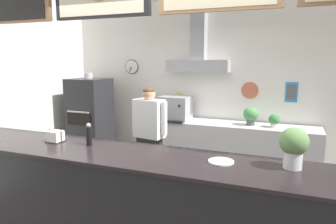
{
  "coord_description": "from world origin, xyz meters",
  "views": [
    {
      "loc": [
        1.26,
        -2.87,
        1.93
      ],
      "look_at": [
        -0.17,
        0.69,
        1.29
      ],
      "focal_mm": 33.22,
      "sensor_mm": 36.0,
      "label": 1
    }
  ],
  "objects_px": {
    "pepper_grinder": "(89,134)",
    "basil_vase": "(294,146)",
    "shop_worker": "(149,140)",
    "potted_oregano": "(274,120)",
    "espresso_machine": "(175,108)",
    "condiment_plate": "(221,161)",
    "napkin_holder": "(56,137)",
    "pizza_oven": "(91,123)",
    "potted_sage": "(251,115)"
  },
  "relations": [
    {
      "from": "espresso_machine",
      "to": "condiment_plate",
      "type": "distance_m",
      "value": 2.64
    },
    {
      "from": "shop_worker",
      "to": "espresso_machine",
      "type": "relative_size",
      "value": 3.05
    },
    {
      "from": "potted_oregano",
      "to": "potted_sage",
      "type": "bearing_deg",
      "value": 174.61
    },
    {
      "from": "pepper_grinder",
      "to": "napkin_holder",
      "type": "distance_m",
      "value": 0.42
    },
    {
      "from": "espresso_machine",
      "to": "potted_sage",
      "type": "distance_m",
      "value": 1.24
    },
    {
      "from": "pizza_oven",
      "to": "potted_sage",
      "type": "distance_m",
      "value": 2.81
    },
    {
      "from": "potted_oregano",
      "to": "napkin_holder",
      "type": "xyz_separation_m",
      "value": [
        -2.08,
        -2.3,
        0.09
      ]
    },
    {
      "from": "espresso_machine",
      "to": "napkin_holder",
      "type": "distance_m",
      "value": 2.36
    },
    {
      "from": "napkin_holder",
      "to": "pizza_oven",
      "type": "bearing_deg",
      "value": 117.03
    },
    {
      "from": "shop_worker",
      "to": "potted_oregano",
      "type": "distance_m",
      "value": 1.9
    },
    {
      "from": "pizza_oven",
      "to": "espresso_machine",
      "type": "bearing_deg",
      "value": 9.32
    },
    {
      "from": "shop_worker",
      "to": "potted_oregano",
      "type": "relative_size",
      "value": 7.88
    },
    {
      "from": "potted_oregano",
      "to": "napkin_holder",
      "type": "distance_m",
      "value": 3.1
    },
    {
      "from": "pizza_oven",
      "to": "napkin_holder",
      "type": "xyz_separation_m",
      "value": [
        1.05,
        -2.05,
        0.32
      ]
    },
    {
      "from": "espresso_machine",
      "to": "shop_worker",
      "type": "bearing_deg",
      "value": -89.03
    },
    {
      "from": "condiment_plate",
      "to": "napkin_holder",
      "type": "height_order",
      "value": "napkin_holder"
    },
    {
      "from": "espresso_machine",
      "to": "potted_oregano",
      "type": "distance_m",
      "value": 1.59
    },
    {
      "from": "pizza_oven",
      "to": "condiment_plate",
      "type": "bearing_deg",
      "value": -36.08
    },
    {
      "from": "espresso_machine",
      "to": "potted_oregano",
      "type": "bearing_deg",
      "value": -0.13
    },
    {
      "from": "napkin_holder",
      "to": "espresso_machine",
      "type": "bearing_deg",
      "value": 77.86
    },
    {
      "from": "potted_sage",
      "to": "napkin_holder",
      "type": "xyz_separation_m",
      "value": [
        -1.73,
        -2.33,
        0.04
      ]
    },
    {
      "from": "espresso_machine",
      "to": "pepper_grinder",
      "type": "xyz_separation_m",
      "value": [
        -0.08,
        -2.28,
        0.06
      ]
    },
    {
      "from": "basil_vase",
      "to": "potted_oregano",
      "type": "bearing_deg",
      "value": 96.6
    },
    {
      "from": "shop_worker",
      "to": "basil_vase",
      "type": "height_order",
      "value": "shop_worker"
    },
    {
      "from": "shop_worker",
      "to": "espresso_machine",
      "type": "distance_m",
      "value": 1.11
    },
    {
      "from": "pepper_grinder",
      "to": "condiment_plate",
      "type": "relative_size",
      "value": 1.06
    },
    {
      "from": "espresso_machine",
      "to": "basil_vase",
      "type": "height_order",
      "value": "basil_vase"
    },
    {
      "from": "basil_vase",
      "to": "pizza_oven",
      "type": "bearing_deg",
      "value": 149.53
    },
    {
      "from": "shop_worker",
      "to": "potted_oregano",
      "type": "bearing_deg",
      "value": -135.73
    },
    {
      "from": "shop_worker",
      "to": "pepper_grinder",
      "type": "distance_m",
      "value": 1.27
    },
    {
      "from": "potted_oregano",
      "to": "pepper_grinder",
      "type": "relative_size",
      "value": 0.86
    },
    {
      "from": "pepper_grinder",
      "to": "basil_vase",
      "type": "height_order",
      "value": "basil_vase"
    },
    {
      "from": "pizza_oven",
      "to": "basil_vase",
      "type": "bearing_deg",
      "value": -30.47
    },
    {
      "from": "potted_oregano",
      "to": "potted_sage",
      "type": "relative_size",
      "value": 0.71
    },
    {
      "from": "pizza_oven",
      "to": "espresso_machine",
      "type": "height_order",
      "value": "pizza_oven"
    },
    {
      "from": "shop_worker",
      "to": "pepper_grinder",
      "type": "relative_size",
      "value": 6.78
    },
    {
      "from": "pepper_grinder",
      "to": "condiment_plate",
      "type": "bearing_deg",
      "value": -1.08
    },
    {
      "from": "potted_oregano",
      "to": "pepper_grinder",
      "type": "distance_m",
      "value": 2.83
    },
    {
      "from": "potted_sage",
      "to": "basil_vase",
      "type": "xyz_separation_m",
      "value": [
        0.61,
        -2.27,
        0.16
      ]
    },
    {
      "from": "shop_worker",
      "to": "napkin_holder",
      "type": "height_order",
      "value": "shop_worker"
    },
    {
      "from": "pizza_oven",
      "to": "potted_sage",
      "type": "xyz_separation_m",
      "value": [
        2.78,
        0.28,
        0.28
      ]
    },
    {
      "from": "potted_oregano",
      "to": "condiment_plate",
      "type": "distance_m",
      "value": 2.33
    },
    {
      "from": "shop_worker",
      "to": "potted_sage",
      "type": "bearing_deg",
      "value": -127.93
    },
    {
      "from": "napkin_holder",
      "to": "potted_sage",
      "type": "bearing_deg",
      "value": 53.42
    },
    {
      "from": "pizza_oven",
      "to": "napkin_holder",
      "type": "bearing_deg",
      "value": -62.97
    },
    {
      "from": "espresso_machine",
      "to": "basil_vase",
      "type": "distance_m",
      "value": 2.91
    },
    {
      "from": "potted_oregano",
      "to": "pizza_oven",
      "type": "bearing_deg",
      "value": -175.43
    },
    {
      "from": "espresso_machine",
      "to": "napkin_holder",
      "type": "bearing_deg",
      "value": -102.14
    },
    {
      "from": "potted_oregano",
      "to": "pepper_grinder",
      "type": "bearing_deg",
      "value": -126.2
    },
    {
      "from": "pepper_grinder",
      "to": "condiment_plate",
      "type": "xyz_separation_m",
      "value": [
        1.36,
        -0.03,
        -0.11
      ]
    }
  ]
}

